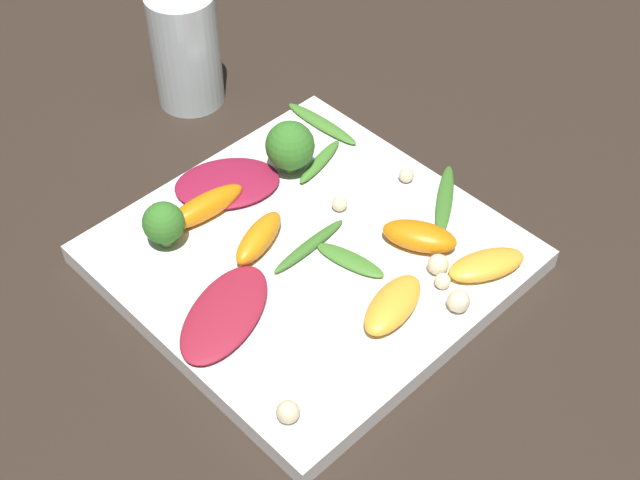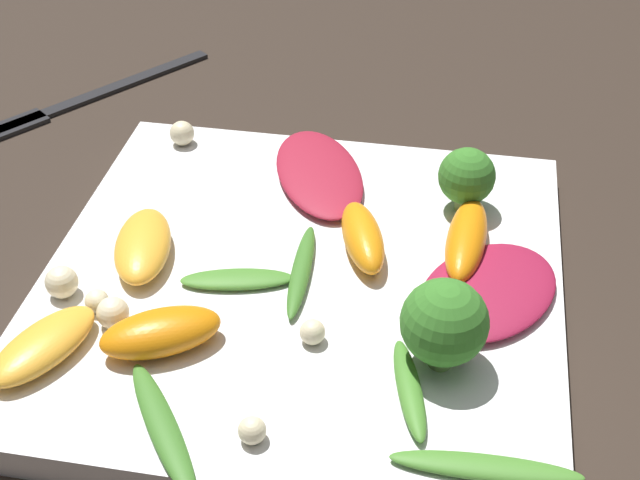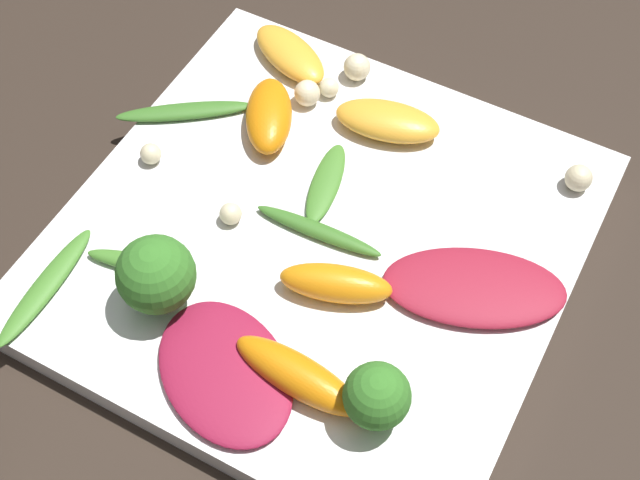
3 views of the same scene
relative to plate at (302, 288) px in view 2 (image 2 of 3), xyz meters
name	(u,v)px [view 2 (image 2 of 3)]	position (x,y,z in m)	size (l,w,h in m)	color
ground_plane	(302,300)	(0.00, 0.00, -0.01)	(2.40, 2.40, 0.00)	#2D231C
plate	(302,288)	(0.00, 0.00, 0.00)	(0.29, 0.29, 0.02)	white
fork	(80,99)	(-0.21, 0.19, -0.01)	(0.13, 0.16, 0.01)	#262628
radicchio_leaf_0	(319,173)	(-0.01, 0.10, 0.01)	(0.09, 0.12, 0.01)	maroon
radicchio_leaf_1	(488,293)	(0.10, 0.00, 0.01)	(0.10, 0.11, 0.01)	maroon
orange_segment_0	(144,242)	(-0.09, 0.00, 0.02)	(0.05, 0.07, 0.02)	#FCAD33
orange_segment_1	(466,239)	(0.09, 0.04, 0.02)	(0.03, 0.08, 0.02)	orange
orange_segment_2	(161,332)	(-0.06, -0.07, 0.02)	(0.07, 0.06, 0.02)	orange
orange_segment_3	(43,345)	(-0.12, -0.08, 0.02)	(0.05, 0.07, 0.02)	#FCAD33
orange_segment_4	(363,237)	(0.03, 0.03, 0.02)	(0.04, 0.07, 0.02)	orange
broccoli_floret_0	(444,323)	(0.08, -0.06, 0.04)	(0.04, 0.04, 0.05)	#84AD5B
broccoli_floret_1	(467,177)	(0.09, 0.08, 0.03)	(0.03, 0.03, 0.04)	#7A9E51
arugula_sprig_0	(237,279)	(-0.03, -0.01, 0.01)	(0.07, 0.03, 0.01)	#47842D
arugula_sprig_1	(409,389)	(0.07, -0.08, 0.01)	(0.03, 0.07, 0.01)	#47842D
arugula_sprig_2	(486,467)	(0.11, -0.12, 0.01)	(0.09, 0.02, 0.01)	#47842D
arugula_sprig_3	(300,269)	(0.00, 0.00, 0.01)	(0.01, 0.08, 0.01)	#3D7528
arugula_sprig_4	(163,428)	(-0.04, -0.12, 0.01)	(0.06, 0.08, 0.01)	#3D7528
macadamia_nut_0	(312,332)	(0.02, -0.05, 0.02)	(0.01, 0.01, 0.01)	beige
macadamia_nut_1	(113,313)	(-0.09, -0.06, 0.02)	(0.02, 0.02, 0.02)	beige
macadamia_nut_2	(182,133)	(-0.11, 0.12, 0.02)	(0.02, 0.02, 0.02)	beige
macadamia_nut_3	(252,430)	(0.00, -0.12, 0.02)	(0.01, 0.01, 0.01)	beige
macadamia_nut_4	(97,301)	(-0.10, -0.05, 0.02)	(0.01, 0.01, 0.01)	beige
macadamia_nut_5	(62,282)	(-0.13, -0.04, 0.02)	(0.02, 0.02, 0.02)	beige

